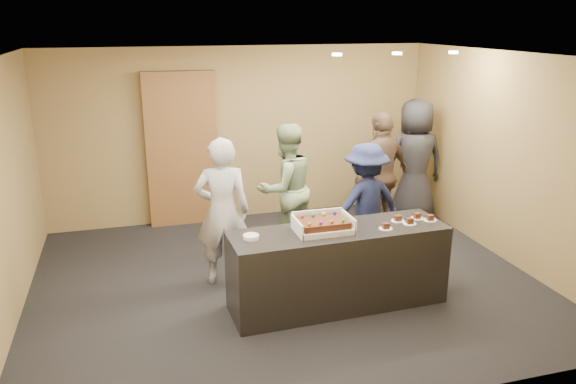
# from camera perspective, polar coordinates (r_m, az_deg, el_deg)

# --- Properties ---
(room) EXTENTS (6.04, 6.00, 2.70)m
(room) POSITION_cam_1_polar(r_m,az_deg,el_deg) (6.51, -0.31, 1.75)
(room) COLOR black
(room) RESTS_ON ground
(serving_counter) EXTENTS (2.42, 0.78, 0.90)m
(serving_counter) POSITION_cam_1_polar(r_m,az_deg,el_deg) (6.29, 5.09, -7.64)
(serving_counter) COLOR black
(serving_counter) RESTS_ON floor
(storage_cabinet) EXTENTS (1.07, 0.15, 2.36)m
(storage_cabinet) POSITION_cam_1_polar(r_m,az_deg,el_deg) (8.70, -10.72, 4.24)
(storage_cabinet) COLOR brown
(storage_cabinet) RESTS_ON floor
(cake_box) EXTENTS (0.61, 0.42, 0.18)m
(cake_box) POSITION_cam_1_polar(r_m,az_deg,el_deg) (6.06, 3.51, -3.54)
(cake_box) COLOR white
(cake_box) RESTS_ON serving_counter
(sheet_cake) EXTENTS (0.51, 0.36, 0.11)m
(sheet_cake) POSITION_cam_1_polar(r_m,az_deg,el_deg) (6.02, 3.59, -3.14)
(sheet_cake) COLOR #3A1B0D
(sheet_cake) RESTS_ON cake_box
(plate_stack) EXTENTS (0.17, 0.17, 0.04)m
(plate_stack) POSITION_cam_1_polar(r_m,az_deg,el_deg) (5.85, -3.77, -4.57)
(plate_stack) COLOR white
(plate_stack) RESTS_ON serving_counter
(slice_a) EXTENTS (0.15, 0.15, 0.07)m
(slice_a) POSITION_cam_1_polar(r_m,az_deg,el_deg) (6.19, 9.90, -3.51)
(slice_a) COLOR white
(slice_a) RESTS_ON serving_counter
(slice_b) EXTENTS (0.15, 0.15, 0.07)m
(slice_b) POSITION_cam_1_polar(r_m,az_deg,el_deg) (6.45, 11.09, -2.72)
(slice_b) COLOR white
(slice_b) RESTS_ON serving_counter
(slice_c) EXTENTS (0.15, 0.15, 0.07)m
(slice_c) POSITION_cam_1_polar(r_m,az_deg,el_deg) (6.39, 12.26, -2.99)
(slice_c) COLOR white
(slice_c) RESTS_ON serving_counter
(slice_d) EXTENTS (0.15, 0.15, 0.07)m
(slice_d) POSITION_cam_1_polar(r_m,az_deg,el_deg) (6.57, 12.98, -2.46)
(slice_d) COLOR white
(slice_d) RESTS_ON serving_counter
(slice_e) EXTENTS (0.15, 0.15, 0.07)m
(slice_e) POSITION_cam_1_polar(r_m,az_deg,el_deg) (6.55, 14.24, -2.63)
(slice_e) COLOR white
(slice_e) RESTS_ON serving_counter
(person_server_grey) EXTENTS (0.71, 0.52, 1.80)m
(person_server_grey) POSITION_cam_1_polar(r_m,az_deg,el_deg) (6.69, -6.67, -2.01)
(person_server_grey) COLOR #B0B0B5
(person_server_grey) RESTS_ON floor
(person_sage_man) EXTENTS (1.03, 0.90, 1.78)m
(person_sage_man) POSITION_cam_1_polar(r_m,az_deg,el_deg) (7.58, -0.23, 0.35)
(person_sage_man) COLOR gray
(person_sage_man) RESTS_ON floor
(person_navy_man) EXTENTS (1.11, 0.75, 1.60)m
(person_navy_man) POSITION_cam_1_polar(r_m,az_deg,el_deg) (7.32, 7.85, -1.18)
(person_navy_man) COLOR #1A2145
(person_navy_man) RESTS_ON floor
(person_brown_extra) EXTENTS (1.17, 0.88, 1.85)m
(person_brown_extra) POSITION_cam_1_polar(r_m,az_deg,el_deg) (8.20, 9.46, 1.70)
(person_brown_extra) COLOR brown
(person_brown_extra) RESTS_ON floor
(person_dark_suit) EXTENTS (0.99, 0.68, 1.94)m
(person_dark_suit) POSITION_cam_1_polar(r_m,az_deg,el_deg) (8.89, 12.71, 3.02)
(person_dark_suit) COLOR #242429
(person_dark_suit) RESTS_ON floor
(ceiling_spotlights) EXTENTS (1.72, 0.12, 0.03)m
(ceiling_spotlights) POSITION_cam_1_polar(r_m,az_deg,el_deg) (7.34, 11.01, 13.66)
(ceiling_spotlights) COLOR #FFEAC6
(ceiling_spotlights) RESTS_ON ceiling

